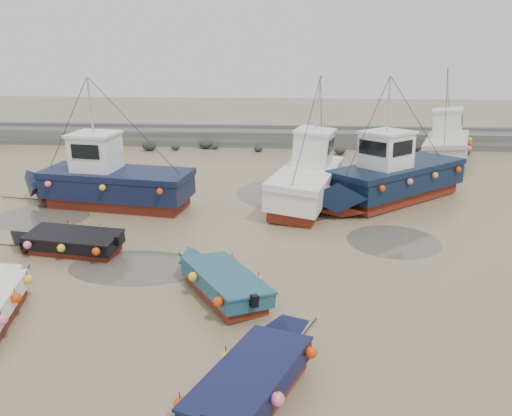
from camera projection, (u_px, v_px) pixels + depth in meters
The scene contains 14 objects.
ground at pixel (247, 257), 18.79m from camera, with size 120.00×120.00×0.00m, color #8B7856.
seawall at pixel (273, 138), 39.45m from camera, with size 60.00×4.92×1.50m.
puddle_a at pixel (136, 267), 17.91m from camera, with size 4.89×4.89×0.01m, color #524D42.
puddle_b at pixel (393, 241), 20.31m from camera, with size 3.79×3.79×0.01m, color #524D42.
puddle_c at pixel (41, 217), 23.14m from camera, with size 4.44×4.44×0.01m, color #524D42.
puddle_d at pixel (299, 194), 26.82m from camera, with size 6.84×6.84×0.01m, color #524D42.
dinghy_1 at pixel (260, 372), 11.29m from camera, with size 3.18×5.59×1.43m.
dinghy_2 at pixel (219, 277), 15.89m from camera, with size 3.88×5.23×1.43m.
dinghy_4 at pixel (66, 239), 19.05m from camera, with size 5.89×2.23×1.43m.
cabin_boat_0 at pixel (106, 180), 24.36m from camera, with size 10.45×3.91×6.22m.
cabin_boat_1 at pixel (308, 176), 25.05m from camera, with size 4.39×10.29×6.22m.
cabin_boat_2 at pixel (390, 177), 25.00m from camera, with size 9.16×8.23×6.22m.
cabin_boat_3 at pixel (449, 143), 33.23m from camera, with size 4.78×9.09×6.22m.
person at pixel (138, 204), 25.08m from camera, with size 0.69×0.45×1.88m, color #1A2138.
Camera 1 is at (1.61, -17.22, 7.58)m, focal length 35.00 mm.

